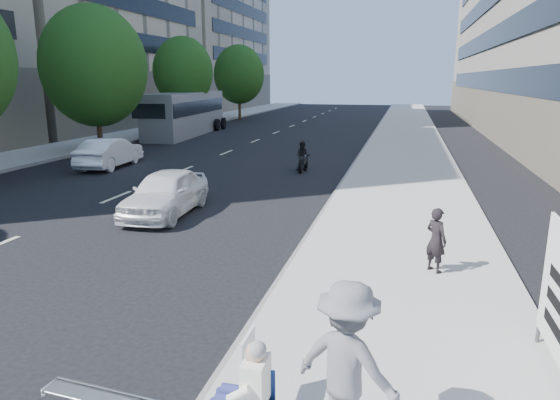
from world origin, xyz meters
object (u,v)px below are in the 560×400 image
(white_sedan_near, at_px, (166,193))
(bus, at_px, (186,114))
(white_sedan_mid, at_px, (110,153))
(seated_protester, at_px, (246,384))
(motorcycle, at_px, (303,158))
(jogger, at_px, (347,364))
(pedestrian_woman, at_px, (436,240))

(white_sedan_near, height_order, bus, bus)
(white_sedan_mid, bearing_deg, white_sedan_near, 127.11)
(white_sedan_mid, relative_size, bus, 0.37)
(seated_protester, height_order, bus, bus)
(white_sedan_near, xyz_separation_m, motorcycle, (2.75, 8.89, -0.10))
(motorcycle, bearing_deg, white_sedan_near, -111.85)
(jogger, bearing_deg, white_sedan_mid, -30.02)
(pedestrian_woman, distance_m, white_sedan_near, 8.94)
(motorcycle, bearing_deg, bus, 127.27)
(bus, bearing_deg, seated_protester, -68.76)
(seated_protester, xyz_separation_m, white_sedan_mid, (-12.69, 17.12, -0.14))
(pedestrian_woman, xyz_separation_m, white_sedan_near, (-8.25, 3.44, -0.15))
(white_sedan_mid, distance_m, motorcycle, 9.71)
(bus, bearing_deg, white_sedan_mid, -84.38)
(white_sedan_near, xyz_separation_m, bus, (-9.47, 22.50, 0.90))
(seated_protester, relative_size, white_sedan_near, 0.30)
(pedestrian_woman, distance_m, white_sedan_mid, 18.70)
(white_sedan_mid, height_order, motorcycle, white_sedan_mid)
(pedestrian_woman, relative_size, white_sedan_near, 0.34)
(seated_protester, relative_size, white_sedan_mid, 0.29)
(pedestrian_woman, bearing_deg, seated_protester, 112.05)
(pedestrian_woman, bearing_deg, jogger, 121.32)
(white_sedan_mid, bearing_deg, motorcycle, -177.29)
(white_sedan_near, bearing_deg, white_sedan_mid, 129.23)
(white_sedan_near, bearing_deg, pedestrian_woman, -25.58)
(seated_protester, bearing_deg, bus, 115.51)
(pedestrian_woman, bearing_deg, bus, -11.96)
(white_sedan_near, relative_size, white_sedan_mid, 0.96)
(white_sedan_near, bearing_deg, motorcycle, 69.85)
(motorcycle, bearing_deg, seated_protester, -85.19)
(seated_protester, height_order, jogger, jogger)
(jogger, bearing_deg, seated_protester, 33.53)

